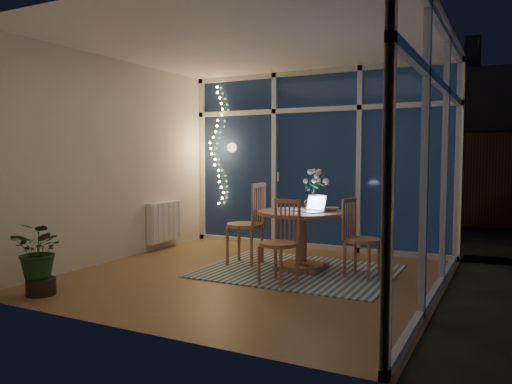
# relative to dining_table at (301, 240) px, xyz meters

# --- Properties ---
(floor) EXTENTS (4.00, 4.00, 0.00)m
(floor) POSITION_rel_dining_table_xyz_m (-0.36, -0.55, -0.35)
(floor) COLOR olive
(floor) RESTS_ON ground
(ceiling) EXTENTS (4.00, 4.00, 0.00)m
(ceiling) POSITION_rel_dining_table_xyz_m (-0.36, -0.55, 2.25)
(ceiling) COLOR silver
(ceiling) RESTS_ON wall_back
(wall_back) EXTENTS (4.00, 0.04, 2.60)m
(wall_back) POSITION_rel_dining_table_xyz_m (-0.36, 1.45, 0.95)
(wall_back) COLOR silver
(wall_back) RESTS_ON floor
(wall_front) EXTENTS (4.00, 0.04, 2.60)m
(wall_front) POSITION_rel_dining_table_xyz_m (-0.36, -2.55, 0.95)
(wall_front) COLOR silver
(wall_front) RESTS_ON floor
(wall_left) EXTENTS (0.04, 4.00, 2.60)m
(wall_left) POSITION_rel_dining_table_xyz_m (-2.36, -0.55, 0.95)
(wall_left) COLOR silver
(wall_left) RESTS_ON floor
(wall_right) EXTENTS (0.04, 4.00, 2.60)m
(wall_right) POSITION_rel_dining_table_xyz_m (1.64, -0.55, 0.95)
(wall_right) COLOR silver
(wall_right) RESTS_ON floor
(window_wall_back) EXTENTS (4.00, 0.10, 2.60)m
(window_wall_back) POSITION_rel_dining_table_xyz_m (-0.36, 1.41, 0.95)
(window_wall_back) COLOR silver
(window_wall_back) RESTS_ON floor
(window_wall_right) EXTENTS (0.10, 4.00, 2.60)m
(window_wall_right) POSITION_rel_dining_table_xyz_m (1.60, -0.55, 0.95)
(window_wall_right) COLOR silver
(window_wall_right) RESTS_ON floor
(radiator) EXTENTS (0.10, 0.70, 0.58)m
(radiator) POSITION_rel_dining_table_xyz_m (-2.30, 0.35, 0.05)
(radiator) COLOR white
(radiator) RESTS_ON wall_left
(fairy_lights) EXTENTS (0.24, 0.10, 1.85)m
(fairy_lights) POSITION_rel_dining_table_xyz_m (-2.01, 1.33, 1.17)
(fairy_lights) COLOR #ECC75E
(fairy_lights) RESTS_ON window_wall_back
(garden_patio) EXTENTS (12.00, 6.00, 0.10)m
(garden_patio) POSITION_rel_dining_table_xyz_m (0.14, 4.45, -0.41)
(garden_patio) COLOR black
(garden_patio) RESTS_ON ground
(garden_fence) EXTENTS (11.00, 0.08, 1.80)m
(garden_fence) POSITION_rel_dining_table_xyz_m (-0.36, 4.95, 0.55)
(garden_fence) COLOR black
(garden_fence) RESTS_ON ground
(neighbour_roof) EXTENTS (7.00, 3.00, 2.20)m
(neighbour_roof) POSITION_rel_dining_table_xyz_m (-0.06, 7.95, 1.85)
(neighbour_roof) COLOR #2F3238
(neighbour_roof) RESTS_ON ground
(garden_shrubs) EXTENTS (0.90, 0.90, 0.90)m
(garden_shrubs) POSITION_rel_dining_table_xyz_m (-1.16, 2.85, 0.10)
(garden_shrubs) COLOR black
(garden_shrubs) RESTS_ON ground
(rug) EXTENTS (2.20, 1.77, 0.01)m
(rug) POSITION_rel_dining_table_xyz_m (0.00, -0.10, -0.35)
(rug) COLOR beige
(rug) RESTS_ON floor
(dining_table) EXTENTS (1.05, 1.05, 0.71)m
(dining_table) POSITION_rel_dining_table_xyz_m (0.00, 0.00, 0.00)
(dining_table) COLOR #9E6A47
(dining_table) RESTS_ON floor
(chair_left) EXTENTS (0.51, 0.51, 1.04)m
(chair_left) POSITION_rel_dining_table_xyz_m (-0.75, -0.03, 0.17)
(chair_left) COLOR #9E6A47
(chair_left) RESTS_ON floor
(chair_right) EXTENTS (0.47, 0.47, 0.89)m
(chair_right) POSITION_rel_dining_table_xyz_m (0.75, -0.05, 0.09)
(chair_right) COLOR #9E6A47
(chair_right) RESTS_ON floor
(chair_front) EXTENTS (0.50, 0.50, 0.91)m
(chair_front) POSITION_rel_dining_table_xyz_m (0.04, -0.75, 0.10)
(chair_front) COLOR #9E6A47
(chair_front) RESTS_ON floor
(laptop) EXTENTS (0.37, 0.35, 0.22)m
(laptop) POSITION_rel_dining_table_xyz_m (0.13, -0.07, 0.46)
(laptop) COLOR #B6B5BA
(laptop) RESTS_ON dining_table
(flower_vase) EXTENTS (0.20, 0.20, 0.21)m
(flower_vase) POSITION_rel_dining_table_xyz_m (0.05, 0.23, 0.46)
(flower_vase) COLOR white
(flower_vase) RESTS_ON dining_table
(bowl) EXTENTS (0.15, 0.15, 0.04)m
(bowl) POSITION_rel_dining_table_xyz_m (0.31, 0.19, 0.37)
(bowl) COLOR white
(bowl) RESTS_ON dining_table
(newspapers) EXTENTS (0.42, 0.34, 0.01)m
(newspapers) POSITION_rel_dining_table_xyz_m (-0.09, 0.08, 0.36)
(newspapers) COLOR white
(newspapers) RESTS_ON dining_table
(phone) EXTENTS (0.12, 0.06, 0.01)m
(phone) POSITION_rel_dining_table_xyz_m (0.11, -0.09, 0.36)
(phone) COLOR black
(phone) RESTS_ON dining_table
(potted_plant) EXTENTS (0.63, 0.57, 0.76)m
(potted_plant) POSITION_rel_dining_table_xyz_m (-1.84, -2.18, 0.03)
(potted_plant) COLOR #18431D
(potted_plant) RESTS_ON floor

